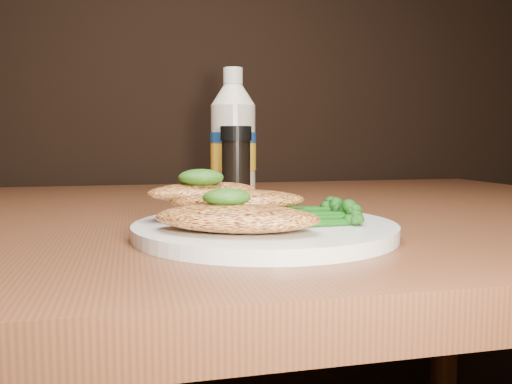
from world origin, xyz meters
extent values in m
cylinder|color=white|center=(-0.01, 0.85, 0.76)|extent=(0.24, 0.24, 0.01)
ellipsoid|color=#EAA34A|center=(-0.05, 0.81, 0.77)|extent=(0.16, 0.13, 0.02)
ellipsoid|color=#EAA34A|center=(-0.03, 0.87, 0.78)|extent=(0.14, 0.08, 0.02)
ellipsoid|color=#EAA34A|center=(-0.06, 0.89, 0.79)|extent=(0.13, 0.09, 0.02)
ellipsoid|color=black|center=(-0.05, 0.82, 0.79)|extent=(0.05, 0.05, 0.02)
ellipsoid|color=black|center=(-0.07, 0.89, 0.80)|extent=(0.05, 0.05, 0.02)
camera|label=1|loc=(-0.13, 0.38, 0.84)|focal=37.26mm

